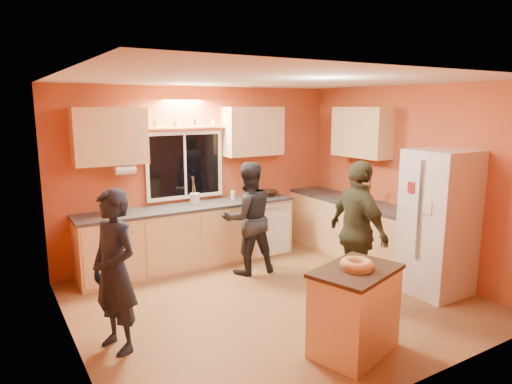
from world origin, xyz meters
TOP-DOWN VIEW (x-y plane):
  - ground at (0.00, 0.00)m, footprint 4.50×4.50m
  - room_shell at (0.12, 0.41)m, footprint 4.54×4.04m
  - back_counter at (0.01, 1.70)m, footprint 4.23×0.62m
  - right_counter at (1.95, 0.50)m, footprint 0.62×1.84m
  - refrigerator at (1.89, -0.80)m, footprint 0.72×0.70m
  - island at (0.01, -1.34)m, footprint 0.99×0.81m
  - bundt_pastry at (0.01, -1.34)m, footprint 0.31×0.31m
  - person_left at (-1.90, -0.12)m, footprint 0.55×0.67m
  - person_center at (0.22, 1.01)m, footprint 0.83×0.69m
  - person_right at (0.84, -0.49)m, footprint 0.52×1.04m
  - mixing_bowl at (1.00, 1.75)m, footprint 0.37×0.37m
  - utensil_crock at (-0.27, 1.70)m, footprint 0.14×0.14m
  - potted_plant at (1.95, 0.56)m, footprint 0.25×0.22m
  - red_box at (2.01, 0.91)m, footprint 0.19×0.16m

SIDE VIEW (x-z plane):
  - ground at x=0.00m, z-range 0.00..0.00m
  - island at x=0.01m, z-range 0.01..0.84m
  - back_counter at x=0.01m, z-range 0.00..0.90m
  - right_counter at x=1.95m, z-range 0.00..0.90m
  - person_center at x=0.22m, z-range 0.00..1.57m
  - person_left at x=-1.90m, z-range 0.00..1.57m
  - person_right at x=0.84m, z-range 0.00..1.70m
  - bundt_pastry at x=0.01m, z-range 0.83..0.92m
  - refrigerator at x=1.89m, z-range 0.00..1.80m
  - red_box at x=2.01m, z-range 0.90..0.97m
  - mixing_bowl at x=1.00m, z-range 0.90..0.98m
  - utensil_crock at x=-0.27m, z-range 0.90..1.07m
  - potted_plant at x=1.95m, z-range 0.90..1.18m
  - room_shell at x=0.12m, z-range 0.31..2.92m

